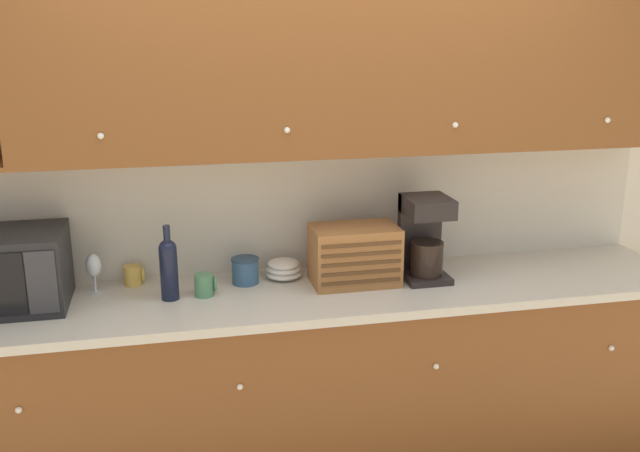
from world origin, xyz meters
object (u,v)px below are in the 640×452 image
(mug_blue_second, at_px, (205,285))
(bowl_stack_on_counter, at_px, (284,269))
(microwave, at_px, (1,271))
(storage_canister, at_px, (245,271))
(wine_glass, at_px, (94,267))
(coffee_maker, at_px, (424,237))
(mug, at_px, (134,275))
(wine_bottle, at_px, (169,266))
(bread_box, at_px, (354,255))

(mug_blue_second, xyz_separation_m, bowl_stack_on_counter, (0.38, 0.15, -0.00))
(microwave, relative_size, storage_canister, 4.05)
(wine_glass, relative_size, coffee_maker, 0.46)
(wine_glass, bearing_deg, storage_canister, -1.48)
(mug, height_order, coffee_maker, coffee_maker)
(wine_glass, height_order, wine_bottle, wine_bottle)
(wine_bottle, bearing_deg, storage_canister, 20.34)
(mug_blue_second, bearing_deg, bowl_stack_on_counter, 21.79)
(mug_blue_second, distance_m, storage_canister, 0.23)
(mug, xyz_separation_m, wine_bottle, (0.16, -0.22, 0.11))
(bowl_stack_on_counter, bearing_deg, wine_bottle, -163.45)
(storage_canister, bearing_deg, mug_blue_second, -147.82)
(coffee_maker, bearing_deg, bowl_stack_on_counter, 168.47)
(bread_box, bearing_deg, coffee_maker, -0.17)
(mug, bearing_deg, coffee_maker, -8.13)
(microwave, bearing_deg, coffee_maker, -0.92)
(storage_canister, height_order, coffee_maker, coffee_maker)
(wine_bottle, bearing_deg, microwave, 175.43)
(wine_glass, distance_m, wine_bottle, 0.36)
(wine_glass, distance_m, bread_box, 1.18)
(microwave, distance_m, wine_bottle, 0.69)
(mug, height_order, wine_bottle, wine_bottle)
(bread_box, xyz_separation_m, coffee_maker, (0.34, -0.00, 0.07))
(storage_canister, relative_size, bowl_stack_on_counter, 0.75)
(coffee_maker, bearing_deg, microwave, 179.08)
(wine_bottle, xyz_separation_m, bowl_stack_on_counter, (0.53, 0.16, -0.11))
(bread_box, height_order, coffee_maker, coffee_maker)
(microwave, distance_m, wine_glass, 0.38)
(microwave, height_order, storage_canister, microwave)
(storage_canister, xyz_separation_m, bowl_stack_on_counter, (0.18, 0.03, -0.02))
(wine_glass, distance_m, bowl_stack_on_counter, 0.86)
(microwave, xyz_separation_m, bread_box, (1.53, -0.03, -0.03))
(mug_blue_second, relative_size, storage_canister, 0.77)
(mug, bearing_deg, wine_bottle, -53.26)
(bowl_stack_on_counter, height_order, bread_box, bread_box)
(storage_canister, distance_m, coffee_maker, 0.85)
(storage_canister, xyz_separation_m, coffee_maker, (0.83, -0.10, 0.14))
(mug, distance_m, mug_blue_second, 0.38)
(wine_glass, relative_size, wine_bottle, 0.55)
(microwave, height_order, wine_glass, microwave)
(mug_blue_second, relative_size, bread_box, 0.25)
(mug_blue_second, xyz_separation_m, storage_canister, (0.19, 0.12, 0.01))
(mug, xyz_separation_m, mug_blue_second, (0.31, -0.21, 0.00))
(microwave, xyz_separation_m, mug, (0.53, 0.16, -0.12))
(wine_glass, bearing_deg, bowl_stack_on_counter, 0.81)
(mug_blue_second, height_order, coffee_maker, coffee_maker)
(microwave, distance_m, storage_canister, 1.04)
(microwave, distance_m, bread_box, 1.53)
(wine_bottle, relative_size, bowl_stack_on_counter, 1.93)
(mug_blue_second, bearing_deg, microwave, 176.67)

